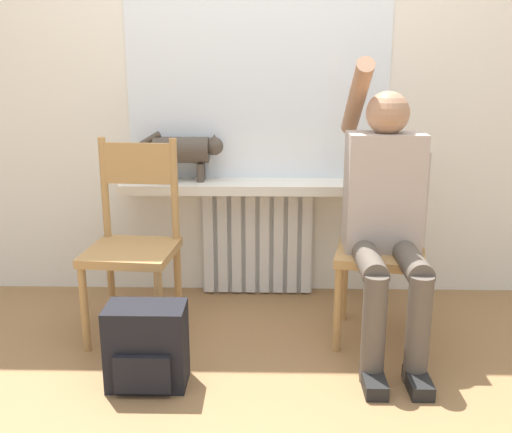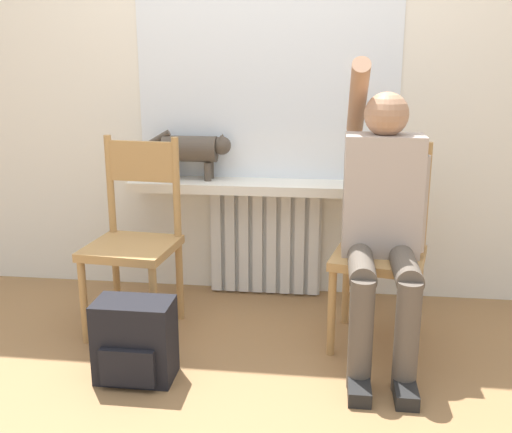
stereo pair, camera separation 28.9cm
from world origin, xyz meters
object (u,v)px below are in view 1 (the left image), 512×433
at_px(cat, 185,151).
at_px(chair_left, 134,240).
at_px(person, 386,211).
at_px(backpack, 147,347).
at_px(chair_right, 381,241).

bearing_deg(cat, chair_left, -111.57).
relative_size(person, backpack, 3.80).
relative_size(chair_right, cat, 1.79).
xyz_separation_m(chair_right, person, (-0.01, -0.12, 0.18)).
height_order(chair_left, chair_right, same).
bearing_deg(chair_right, backpack, -142.71).
xyz_separation_m(chair_left, cat, (0.19, 0.48, 0.35)).
xyz_separation_m(person, cat, (-0.97, 0.60, 0.17)).
bearing_deg(person, cat, 148.46).
relative_size(cat, backpack, 1.52).
bearing_deg(person, chair_right, 85.55).
xyz_separation_m(person, backpack, (-1.01, -0.37, -0.48)).
relative_size(chair_left, backpack, 2.71).
bearing_deg(chair_left, person, -0.59).
height_order(cat, backpack, cat).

